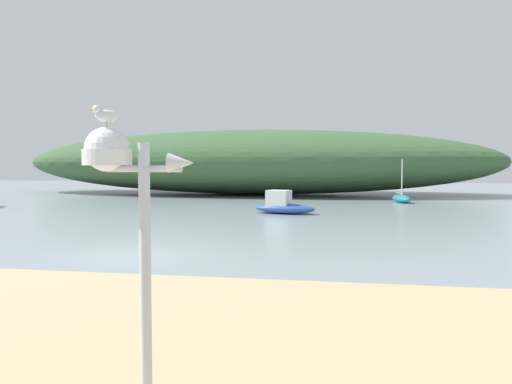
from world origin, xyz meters
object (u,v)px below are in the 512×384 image
mast_structure (119,177)px  seagull_on_radar (105,115)px  sailboat_east_reach (402,198)px  motorboat_outer_mooring (283,205)px

mast_structure → seagull_on_radar: bearing=-176.5°
mast_structure → seagull_on_radar: size_ratio=10.09×
mast_structure → sailboat_east_reach: bearing=78.4°
motorboat_outer_mooring → sailboat_east_reach: sailboat_east_reach is taller
motorboat_outer_mooring → seagull_on_radar: bearing=-88.0°
motorboat_outer_mooring → sailboat_east_reach: bearing=51.4°
mast_structure → sailboat_east_reach: size_ratio=0.95×
seagull_on_radar → mast_structure: bearing=3.5°
mast_structure → seagull_on_radar: seagull_on_radar is taller
mast_structure → sailboat_east_reach: mast_structure is taller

